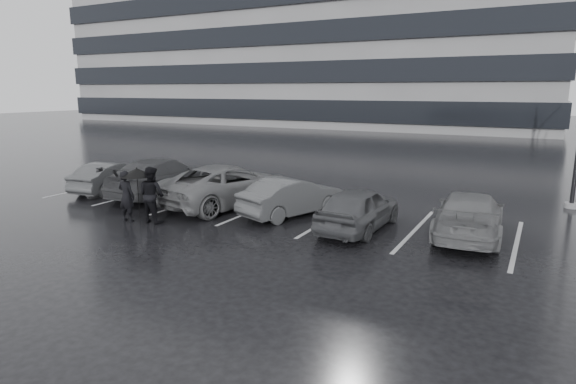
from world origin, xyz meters
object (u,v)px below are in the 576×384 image
(pedestrian_left, at_px, (126,196))
(car_west_c, at_px, (162,177))
(car_west_b, at_px, (228,185))
(pedestrian_right, at_px, (152,195))
(car_main, at_px, (359,208))
(car_east, at_px, (469,214))
(car_west_a, at_px, (292,197))
(car_west_d, at_px, (111,177))

(pedestrian_left, bearing_deg, car_west_c, -65.70)
(car_west_b, height_order, pedestrian_right, pedestrian_right)
(pedestrian_left, bearing_deg, car_main, -161.23)
(car_west_c, distance_m, car_east, 11.69)
(car_main, distance_m, car_west_a, 2.64)
(car_west_a, bearing_deg, car_west_b, 15.89)
(car_west_d, bearing_deg, car_west_c, -178.10)
(car_main, relative_size, car_west_b, 0.72)
(car_west_d, xyz_separation_m, car_east, (14.12, 0.39, 0.04))
(car_west_b, bearing_deg, pedestrian_left, 77.26)
(car_west_c, height_order, car_west_d, car_west_c)
(car_west_c, bearing_deg, car_west_d, 4.40)
(car_west_c, bearing_deg, car_west_a, 171.60)
(car_west_d, distance_m, car_east, 14.12)
(pedestrian_left, relative_size, pedestrian_right, 0.91)
(car_west_b, bearing_deg, car_west_a, -172.13)
(car_west_b, distance_m, car_west_d, 5.73)
(car_main, distance_m, car_west_c, 8.69)
(car_main, xyz_separation_m, car_east, (3.05, 0.85, -0.01))
(car_west_a, height_order, car_west_b, car_west_b)
(car_west_b, distance_m, car_west_c, 3.30)
(pedestrian_right, bearing_deg, car_west_b, -98.61)
(car_west_a, bearing_deg, pedestrian_left, 56.34)
(car_east, bearing_deg, car_west_c, -4.61)
(car_west_d, relative_size, pedestrian_right, 2.05)
(car_east, bearing_deg, car_main, 11.12)
(car_west_a, distance_m, car_west_c, 6.08)
(car_west_c, height_order, pedestrian_left, pedestrian_left)
(car_main, height_order, car_west_d, car_main)
(car_west_a, relative_size, pedestrian_left, 2.34)
(car_west_a, xyz_separation_m, car_west_b, (-2.78, 0.20, 0.11))
(car_west_d, relative_size, car_east, 0.83)
(car_west_b, xyz_separation_m, car_west_c, (-3.30, 0.12, 0.00))
(car_west_a, distance_m, pedestrian_right, 4.57)
(car_west_b, distance_m, pedestrian_right, 3.19)
(car_west_a, height_order, car_west_c, car_west_c)
(car_west_a, bearing_deg, car_west_c, 16.98)
(car_west_a, relative_size, car_west_c, 0.75)
(pedestrian_left, xyz_separation_m, pedestrian_right, (0.81, 0.30, 0.08))
(car_west_b, xyz_separation_m, pedestrian_left, (-1.56, -3.39, 0.08))
(car_main, distance_m, car_east, 3.16)
(car_main, bearing_deg, car_west_c, -4.05)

